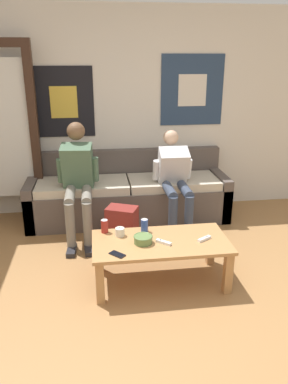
{
  "coord_description": "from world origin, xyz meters",
  "views": [
    {
      "loc": [
        -0.4,
        -2.22,
        1.96
      ],
      "look_at": [
        0.07,
        1.26,
        0.68
      ],
      "focal_mm": 35.0,
      "sensor_mm": 36.0,
      "label": 1
    }
  ],
  "objects_px": {
    "backpack": "(122,229)",
    "cell_phone": "(117,254)",
    "ceramic_bowl": "(143,239)",
    "person_seated_adult": "(78,177)",
    "drink_can_blue": "(144,225)",
    "drink_can_red": "(105,226)",
    "couch": "(128,196)",
    "person_seated_teen": "(175,177)",
    "game_controller_near_left": "(204,239)",
    "pillar_candle": "(120,232)",
    "game_controller_near_right": "(164,242)",
    "coffee_table": "(161,247)"
  },
  "relations": [
    {
      "from": "drink_can_blue",
      "to": "cell_phone",
      "type": "distance_m",
      "value": 0.5
    },
    {
      "from": "couch",
      "to": "game_controller_near_right",
      "type": "distance_m",
      "value": 1.57
    },
    {
      "from": "ceramic_bowl",
      "to": "person_seated_adult",
      "type": "bearing_deg",
      "value": 117.37
    },
    {
      "from": "drink_can_red",
      "to": "game_controller_near_right",
      "type": "height_order",
      "value": "drink_can_red"
    },
    {
      "from": "pillar_candle",
      "to": "cell_phone",
      "type": "relative_size",
      "value": 0.62
    },
    {
      "from": "cell_phone",
      "to": "person_seated_adult",
      "type": "bearing_deg",
      "value": 104.79
    },
    {
      "from": "game_controller_near_right",
      "to": "game_controller_near_left",
      "type": "bearing_deg",
      "value": 2.53
    },
    {
      "from": "couch",
      "to": "game_controller_near_left",
      "type": "relative_size",
      "value": 17.57
    },
    {
      "from": "person_seated_teen",
      "to": "backpack",
      "type": "xyz_separation_m",
      "value": [
        -0.66,
        -0.43,
        -0.41
      ]
    },
    {
      "from": "drink_can_red",
      "to": "person_seated_adult",
      "type": "bearing_deg",
      "value": 106.57
    },
    {
      "from": "couch",
      "to": "backpack",
      "type": "bearing_deg",
      "value": -100.18
    },
    {
      "from": "person_seated_adult",
      "to": "pillar_candle",
      "type": "height_order",
      "value": "person_seated_adult"
    },
    {
      "from": "person_seated_adult",
      "to": "backpack",
      "type": "bearing_deg",
      "value": -42.32
    },
    {
      "from": "couch",
      "to": "ceramic_bowl",
      "type": "xyz_separation_m",
      "value": [
        -0.01,
        -1.52,
        0.16
      ]
    },
    {
      "from": "couch",
      "to": "cell_phone",
      "type": "height_order",
      "value": "couch"
    },
    {
      "from": "person_seated_adult",
      "to": "game_controller_near_left",
      "type": "bearing_deg",
      "value": -45.27
    },
    {
      "from": "backpack",
      "to": "cell_phone",
      "type": "height_order",
      "value": "backpack"
    },
    {
      "from": "person_seated_adult",
      "to": "drink_can_blue",
      "type": "xyz_separation_m",
      "value": [
        0.63,
        -0.9,
        -0.22
      ]
    },
    {
      "from": "ceramic_bowl",
      "to": "pillar_candle",
      "type": "relative_size",
      "value": 1.91
    },
    {
      "from": "ceramic_bowl",
      "to": "drink_can_red",
      "type": "xyz_separation_m",
      "value": [
        -0.33,
        0.26,
        0.02
      ]
    },
    {
      "from": "couch",
      "to": "person_seated_teen",
      "type": "relative_size",
      "value": 2.17
    },
    {
      "from": "couch",
      "to": "ceramic_bowl",
      "type": "distance_m",
      "value": 1.53
    },
    {
      "from": "person_seated_teen",
      "to": "game_controller_near_right",
      "type": "relative_size",
      "value": 8.74
    },
    {
      "from": "backpack",
      "to": "couch",
      "type": "bearing_deg",
      "value": 79.82
    },
    {
      "from": "coffee_table",
      "to": "pillar_candle",
      "type": "distance_m",
      "value": 0.39
    },
    {
      "from": "drink_can_blue",
      "to": "drink_can_red",
      "type": "relative_size",
      "value": 1.0
    },
    {
      "from": "coffee_table",
      "to": "backpack",
      "type": "distance_m",
      "value": 0.76
    },
    {
      "from": "person_seated_teen",
      "to": "coffee_table",
      "type": "bearing_deg",
      "value": -107.85
    },
    {
      "from": "backpack",
      "to": "drink_can_red",
      "type": "height_order",
      "value": "drink_can_red"
    },
    {
      "from": "couch",
      "to": "backpack",
      "type": "distance_m",
      "value": 0.82
    },
    {
      "from": "game_controller_near_left",
      "to": "drink_can_blue",
      "type": "bearing_deg",
      "value": 154.48
    },
    {
      "from": "coffee_table",
      "to": "backpack",
      "type": "bearing_deg",
      "value": 112.94
    },
    {
      "from": "game_controller_near_left",
      "to": "backpack",
      "type": "bearing_deg",
      "value": 132.94
    },
    {
      "from": "couch",
      "to": "drink_can_red",
      "type": "xyz_separation_m",
      "value": [
        -0.34,
        -1.26,
        0.18
      ]
    },
    {
      "from": "person_seated_teen",
      "to": "game_controller_near_left",
      "type": "distance_m",
      "value": 1.18
    },
    {
      "from": "drink_can_blue",
      "to": "game_controller_near_right",
      "type": "relative_size",
      "value": 0.95
    },
    {
      "from": "pillar_candle",
      "to": "cell_phone",
      "type": "xyz_separation_m",
      "value": [
        -0.05,
        -0.35,
        -0.03
      ]
    },
    {
      "from": "coffee_table",
      "to": "couch",
      "type": "bearing_deg",
      "value": 95.72
    },
    {
      "from": "person_seated_teen",
      "to": "drink_can_blue",
      "type": "bearing_deg",
      "value": -117.5
    },
    {
      "from": "person_seated_adult",
      "to": "pillar_candle",
      "type": "relative_size",
      "value": 14.3
    },
    {
      "from": "ceramic_bowl",
      "to": "game_controller_near_left",
      "type": "height_order",
      "value": "ceramic_bowl"
    },
    {
      "from": "backpack",
      "to": "drink_can_blue",
      "type": "height_order",
      "value": "drink_can_blue"
    },
    {
      "from": "game_controller_near_left",
      "to": "cell_phone",
      "type": "xyz_separation_m",
      "value": [
        -0.79,
        -0.16,
        -0.01
      ]
    },
    {
      "from": "drink_can_red",
      "to": "game_controller_near_right",
      "type": "distance_m",
      "value": 0.58
    },
    {
      "from": "person_seated_adult",
      "to": "game_controller_near_left",
      "type": "distance_m",
      "value": 1.63
    },
    {
      "from": "drink_can_red",
      "to": "coffee_table",
      "type": "bearing_deg",
      "value": -26.06
    },
    {
      "from": "ceramic_bowl",
      "to": "pillar_candle",
      "type": "bearing_deg",
      "value": 138.67
    },
    {
      "from": "backpack",
      "to": "cell_phone",
      "type": "bearing_deg",
      "value": -96.68
    },
    {
      "from": "couch",
      "to": "pillar_candle",
      "type": "distance_m",
      "value": 1.38
    },
    {
      "from": "backpack",
      "to": "game_controller_near_left",
      "type": "xyz_separation_m",
      "value": [
        0.68,
        -0.73,
        0.21
      ]
    }
  ]
}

